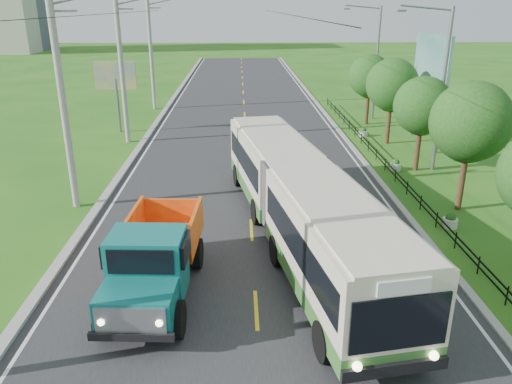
{
  "coord_description": "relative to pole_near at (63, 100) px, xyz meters",
  "views": [
    {
      "loc": [
        -0.46,
        -13.42,
        9.03
      ],
      "look_at": [
        0.18,
        5.56,
        1.9
      ],
      "focal_mm": 35.0,
      "sensor_mm": 36.0,
      "label": 1
    }
  ],
  "objects": [
    {
      "name": "ground",
      "position": [
        8.26,
        -9.0,
        -5.09
      ],
      "size": [
        240.0,
        240.0,
        0.0
      ],
      "primitive_type": "plane",
      "color": "#215E16",
      "rests_on": "ground"
    },
    {
      "name": "road",
      "position": [
        8.26,
        11.0,
        -5.08
      ],
      "size": [
        14.0,
        120.0,
        0.02
      ],
      "primitive_type": "cube",
      "color": "#28282B",
      "rests_on": "ground"
    },
    {
      "name": "curb_left",
      "position": [
        1.06,
        11.0,
        -5.02
      ],
      "size": [
        0.4,
        120.0,
        0.15
      ],
      "primitive_type": "cube",
      "color": "#9E9E99",
      "rests_on": "ground"
    },
    {
      "name": "curb_right",
      "position": [
        15.41,
        11.0,
        -5.04
      ],
      "size": [
        0.3,
        120.0,
        0.1
      ],
      "primitive_type": "cube",
      "color": "#9E9E99",
      "rests_on": "ground"
    },
    {
      "name": "edge_line_left",
      "position": [
        1.61,
        11.0,
        -5.07
      ],
      "size": [
        0.12,
        120.0,
        0.0
      ],
      "primitive_type": "cube",
      "color": "silver",
      "rests_on": "road"
    },
    {
      "name": "edge_line_right",
      "position": [
        14.91,
        11.0,
        -5.07
      ],
      "size": [
        0.12,
        120.0,
        0.0
      ],
      "primitive_type": "cube",
      "color": "silver",
      "rests_on": "road"
    },
    {
      "name": "centre_dash",
      "position": [
        8.26,
        -9.0,
        -5.07
      ],
      "size": [
        0.12,
        2.2,
        0.0
      ],
      "primitive_type": "cube",
      "color": "yellow",
      "rests_on": "road"
    },
    {
      "name": "railing_right",
      "position": [
        16.26,
        5.0,
        -4.79
      ],
      "size": [
        0.04,
        40.0,
        0.6
      ],
      "primitive_type": "cube",
      "color": "black",
      "rests_on": "ground"
    },
    {
      "name": "pole_near",
      "position": [
        0.0,
        0.0,
        0.0
      ],
      "size": [
        3.51,
        0.32,
        10.0
      ],
      "color": "gray",
      "rests_on": "ground"
    },
    {
      "name": "pole_mid",
      "position": [
        0.0,
        12.0,
        0.0
      ],
      "size": [
        3.51,
        0.32,
        10.0
      ],
      "color": "gray",
      "rests_on": "ground"
    },
    {
      "name": "pole_far",
      "position": [
        0.0,
        24.0,
        0.0
      ],
      "size": [
        3.51,
        0.32,
        10.0
      ],
      "color": "gray",
      "rests_on": "ground"
    },
    {
      "name": "tree_third",
      "position": [
        18.12,
        -0.86,
        -1.11
      ],
      "size": [
        3.6,
        3.62,
        6.0
      ],
      "color": "#382314",
      "rests_on": "ground"
    },
    {
      "name": "tree_fourth",
      "position": [
        18.12,
        5.14,
        -1.51
      ],
      "size": [
        3.24,
        3.31,
        5.4
      ],
      "color": "#382314",
      "rests_on": "ground"
    },
    {
      "name": "tree_fifth",
      "position": [
        18.12,
        11.14,
        -1.24
      ],
      "size": [
        3.48,
        3.52,
        5.8
      ],
      "color": "#382314",
      "rests_on": "ground"
    },
    {
      "name": "tree_back",
      "position": [
        18.12,
        17.14,
        -1.44
      ],
      "size": [
        3.3,
        3.36,
        5.5
      ],
      "color": "#382314",
      "rests_on": "ground"
    },
    {
      "name": "streetlight_mid",
      "position": [
        18.9,
        5.0,
        -0.19
      ],
      "size": [
        3.02,
        0.2,
        9.07
      ],
      "color": "slate",
      "rests_on": "ground"
    },
    {
      "name": "streetlight_far",
      "position": [
        18.9,
        19.0,
        -0.19
      ],
      "size": [
        3.02,
        0.2,
        9.07
      ],
      "color": "slate",
      "rests_on": "ground"
    },
    {
      "name": "planter_near",
      "position": [
        16.86,
        -3.0,
        -4.81
      ],
      "size": [
        0.64,
        0.64,
        0.67
      ],
      "color": "silver",
      "rests_on": "ground"
    },
    {
      "name": "planter_mid",
      "position": [
        16.86,
        5.0,
        -4.81
      ],
      "size": [
        0.64,
        0.64,
        0.67
      ],
      "color": "silver",
      "rests_on": "ground"
    },
    {
      "name": "planter_far",
      "position": [
        16.86,
        13.0,
        -4.81
      ],
      "size": [
        0.64,
        0.64,
        0.67
      ],
      "color": "silver",
      "rests_on": "ground"
    },
    {
      "name": "billboard_left",
      "position": [
        -1.24,
        15.0,
        -1.23
      ],
      "size": [
        3.0,
        0.2,
        5.2
      ],
      "color": "slate",
      "rests_on": "ground"
    },
    {
      "name": "billboard_right",
      "position": [
        20.56,
        11.0,
        0.25
      ],
      "size": [
        0.24,
        6.0,
        7.3
      ],
      "color": "slate",
      "rests_on": "ground"
    },
    {
      "name": "bus",
      "position": [
        10.1,
        -4.28,
        -3.1
      ],
      "size": [
        5.52,
        17.36,
        3.31
      ],
      "rotation": [
        0.0,
        0.0,
        0.16
      ],
      "color": "#38712D",
      "rests_on": "ground"
    },
    {
      "name": "dump_truck",
      "position": [
        5.02,
        -7.98,
        -3.6
      ],
      "size": [
        2.79,
        6.42,
        2.64
      ],
      "rotation": [
        0.0,
        0.0,
        -0.06
      ],
      "color": "#126E6C",
      "rests_on": "ground"
    }
  ]
}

